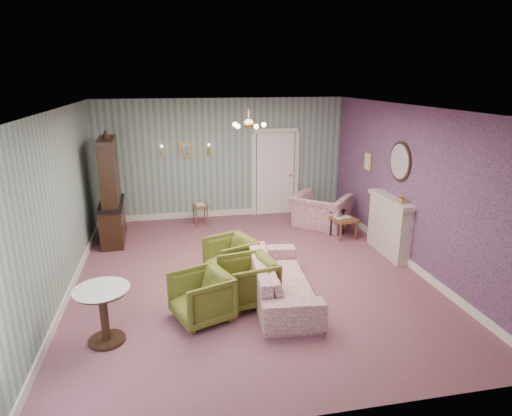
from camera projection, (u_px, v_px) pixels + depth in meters
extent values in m
plane|color=#864E5E|center=(249.00, 274.00, 7.83)|extent=(7.00, 7.00, 0.00)
plane|color=white|center=(249.00, 108.00, 6.99)|extent=(7.00, 7.00, 0.00)
plane|color=slate|center=(223.00, 159.00, 10.70)|extent=(6.00, 0.00, 6.00)
plane|color=slate|center=(316.00, 291.00, 4.12)|extent=(6.00, 0.00, 6.00)
plane|color=slate|center=(61.00, 205.00, 6.85)|extent=(0.00, 7.00, 7.00)
plane|color=slate|center=(411.00, 187.00, 7.97)|extent=(0.00, 7.00, 7.00)
plane|color=#AA5587|center=(410.00, 187.00, 7.97)|extent=(0.00, 7.00, 7.00)
imported|color=brown|center=(201.00, 295.00, 6.26)|extent=(0.93, 0.96, 0.78)
imported|color=brown|center=(248.00, 279.00, 6.75)|extent=(0.86, 0.90, 0.79)
imported|color=brown|center=(230.00, 255.00, 7.66)|extent=(0.92, 0.95, 0.77)
imported|color=#973C5C|center=(281.00, 272.00, 6.87)|extent=(0.83, 2.30, 0.88)
imported|color=#973C5C|center=(321.00, 206.00, 10.09)|extent=(1.41, 1.38, 1.04)
imported|color=gold|center=(402.00, 199.00, 8.00)|extent=(0.15, 0.15, 0.15)
cube|color=maroon|center=(321.00, 210.00, 9.95)|extent=(0.41, 0.28, 0.39)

